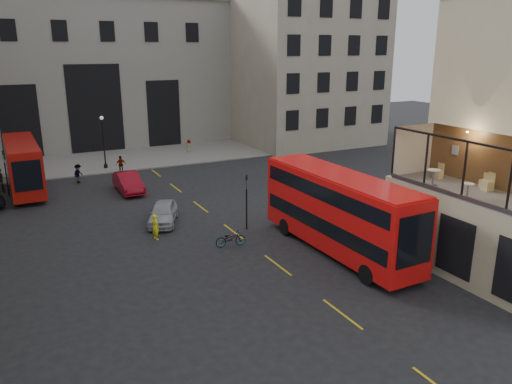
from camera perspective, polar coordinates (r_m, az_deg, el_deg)
name	(u,v)px	position (r m, az deg, el deg)	size (l,w,h in m)	color
ground	(376,304)	(25.10, 13.55, -12.36)	(140.00, 140.00, 0.00)	black
host_frontage	(476,237)	(28.59, 23.86, -4.77)	(3.00, 11.00, 4.50)	tan
cafe_floor	(482,195)	(27.90, 24.40, -0.35)	(3.00, 10.00, 0.10)	slate
gateway	(85,68)	(65.18, -18.99, 13.25)	(35.00, 10.60, 18.00)	gray
building_right	(297,59)	(66.30, 4.71, 14.95)	(16.60, 18.60, 20.00)	#A49784
pavement_far	(99,161)	(56.35, -17.55, 3.43)	(40.00, 12.00, 0.12)	slate
traffic_light_near	(246,195)	(32.97, -1.10, -0.32)	(0.16, 0.20, 3.80)	black
traffic_light_far	(5,167)	(45.37, -26.74, 2.53)	(0.16, 0.20, 3.80)	black
street_lamp_b	(104,146)	(52.03, -16.98, 5.09)	(0.36, 0.36, 5.33)	black
bus_near	(339,209)	(29.62, 9.43, -1.92)	(2.98, 12.09, 4.81)	red
bus_far	(23,163)	(46.43, -25.09, 2.98)	(2.58, 10.71, 4.26)	#A6110B
car_a	(163,213)	(35.24, -10.59, -2.36)	(1.77, 4.39, 1.49)	#A8A9B0
car_b	(128,182)	(43.50, -14.39, 1.07)	(1.74, 4.98, 1.64)	maroon
bicycle	(231,238)	(30.84, -2.92, -5.33)	(0.66, 1.88, 0.99)	gray
cyclist	(155,227)	(32.37, -11.43, -3.93)	(0.61, 0.40, 1.67)	#F9FC1A
pedestrian_a	(1,180)	(47.63, -27.17, 1.27)	(0.96, 0.75, 1.97)	gray
pedestrian_b	(78,174)	(47.68, -19.66, 1.98)	(1.11, 0.64, 1.71)	gray
pedestrian_c	(121,164)	(50.35, -15.19, 3.07)	(0.98, 0.41, 1.67)	gray
pedestrian_d	(189,146)	(58.54, -7.67, 5.20)	(0.74, 0.48, 1.52)	gray
cafe_table_mid	(468,188)	(26.91, 23.06, 0.41)	(0.58, 0.58, 0.72)	beige
cafe_table_far	(433,175)	(28.65, 19.61, 1.86)	(0.69, 0.69, 0.86)	silver
cafe_chair_b	(488,185)	(28.73, 24.97, 0.73)	(0.53, 0.53, 0.94)	tan
cafe_chair_c	(484,183)	(29.22, 24.62, 0.91)	(0.40, 0.40, 0.79)	tan
cafe_chair_d	(438,174)	(30.33, 20.11, 1.97)	(0.45, 0.45, 0.86)	#D5B67B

